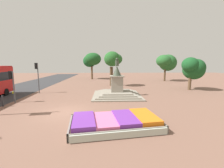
% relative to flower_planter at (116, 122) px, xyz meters
% --- Properties ---
extents(ground_plane, '(95.18, 95.18, 0.00)m').
position_rel_flower_planter_xyz_m(ground_plane, '(-3.97, 3.03, -0.32)').
color(ground_plane, brown).
extents(flower_planter, '(6.03, 3.93, 0.71)m').
position_rel_flower_planter_xyz_m(flower_planter, '(0.00, 0.00, 0.00)').
color(flower_planter, '#38281C').
rests_on(flower_planter, ground_plane).
extents(statue_monument, '(5.75, 5.75, 4.61)m').
position_rel_flower_planter_xyz_m(statue_monument, '(0.69, 8.95, 0.44)').
color(statue_monument, gray).
rests_on(statue_monument, ground_plane).
extents(traffic_light_mid_block, '(0.41, 0.29, 3.23)m').
position_rel_flower_planter_xyz_m(traffic_light_mid_block, '(-10.08, 6.28, 1.92)').
color(traffic_light_mid_block, '#4C5156').
rests_on(traffic_light_mid_block, ground_plane).
extents(traffic_light_far_corner, '(0.42, 0.31, 4.02)m').
position_rel_flower_planter_xyz_m(traffic_light_far_corner, '(-9.69, 11.03, 2.48)').
color(traffic_light_far_corner, '#4C5156').
rests_on(traffic_light_far_corner, ground_plane).
extents(kerb_bollard_mid_b, '(0.17, 0.17, 1.06)m').
position_rel_flower_planter_xyz_m(kerb_bollard_mid_b, '(-10.22, 4.87, 0.24)').
color(kerb_bollard_mid_b, '#2D2D33').
rests_on(kerb_bollard_mid_b, ground_plane).
extents(park_tree_far_left, '(3.14, 3.07, 5.94)m').
position_rel_flower_planter_xyz_m(park_tree_far_left, '(0.60, 16.95, 4.29)').
color(park_tree_far_left, '#4C3823').
rests_on(park_tree_far_left, ground_plane).
extents(park_tree_behind_statue, '(4.67, 4.22, 5.83)m').
position_rel_flower_planter_xyz_m(park_tree_behind_statue, '(12.67, 23.91, 3.83)').
color(park_tree_behind_statue, '#4C3823').
rests_on(park_tree_behind_statue, ground_plane).
extents(park_tree_far_right, '(4.48, 4.31, 6.42)m').
position_rel_flower_planter_xyz_m(park_tree_far_right, '(-4.22, 28.36, 4.37)').
color(park_tree_far_right, brown).
rests_on(park_tree_far_right, ground_plane).
extents(park_tree_street_side, '(3.63, 3.53, 4.83)m').
position_rel_flower_planter_xyz_m(park_tree_street_side, '(12.31, 12.75, 2.90)').
color(park_tree_street_side, brown).
rests_on(park_tree_street_side, ground_plane).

